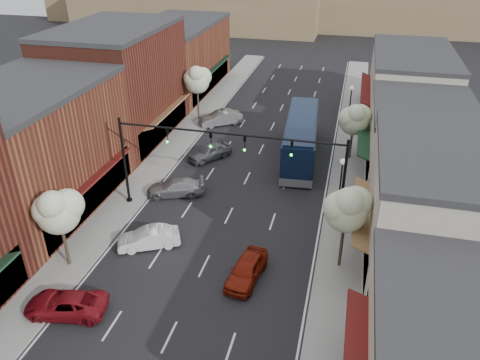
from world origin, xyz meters
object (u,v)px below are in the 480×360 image
Objects in this scene: red_hatchback at (247,269)px; parked_car_b at (149,238)px; signal_mast_left at (153,152)px; tree_left_far at (197,79)px; parked_car_c at (175,188)px; signal_mast_right at (309,169)px; tree_left_near at (58,210)px; parked_car_d at (210,152)px; parked_car_a at (66,304)px; parked_car_e at (221,118)px; coach_bus at (301,137)px; lamp_post_near at (341,177)px; lamp_post_far at (351,99)px; tree_right_near at (347,207)px; tree_right_far at (355,118)px.

parked_car_b is at bearing 175.16° from red_hatchback.
signal_mast_left is 1.34× the size of tree_left_far.
signal_mast_right is at bearing 60.27° from parked_car_c.
tree_left_near is 26.00m from tree_left_far.
red_hatchback is 0.99× the size of parked_car_d.
parked_car_a is 1.00× the size of parked_car_c.
parked_car_c is 15.20m from parked_car_e.
coach_bus is at bearing 94.98° from red_hatchback.
tree_left_near is at bearing -146.67° from lamp_post_near.
parked_car_b is at bearing -79.95° from tree_left_far.
lamp_post_far is at bearing 87.41° from red_hatchback.
parked_car_a is (2.10, -29.64, -3.98)m from tree_left_far.
tree_left_far reaches higher than parked_car_b.
tree_left_far reaches higher than parked_car_a.
signal_mast_left is 0.66× the size of coach_bus.
lamp_post_near is 20.05m from parked_car_a.
signal_mast_right reaches higher than lamp_post_far.
tree_left_far is (-16.60, 22.00, 0.15)m from tree_right_near.
lamp_post_near is at bearing 9.59° from parked_car_d.
red_hatchback is (-5.46, -18.47, -3.28)m from tree_right_far.
parked_car_d is at bearing 153.02° from parked_car_b.
lamp_post_far is at bearing 90.00° from lamp_post_near.
tree_left_near reaches higher than tree_right_far.
parked_car_e is (-11.14, 17.15, -3.86)m from signal_mast_right.
coach_bus is 3.06× the size of parked_car_b.
lamp_post_near reaches higher than parked_car_d.
lamp_post_near reaches higher than parked_car_b.
tree_left_far is at bearing 122.38° from red_hatchback.
signal_mast_right is at bearing 0.00° from signal_mast_left.
tree_left_far is at bearing 127.71° from signal_mast_right.
parked_car_a is at bearing -135.19° from signal_mast_right.
parked_car_d is (0.72, 6.87, 0.06)m from parked_car_c.
tree_right_far is 1.20× the size of parked_car_a.
tree_right_near is at bearing -85.23° from lamp_post_near.
parked_car_c is at bearing 140.55° from red_hatchback.
tree_left_near is at bearing -160.38° from parked_car_a.
parked_car_a is 1.10× the size of parked_car_b.
tree_right_near reaches higher than tree_right_far.
coach_bus is at bearing 117.58° from parked_car_c.
tree_right_far is 16.94m from parked_car_c.
lamp_post_far is 16.56m from parked_car_d.
signal_mast_left reaches higher than lamp_post_far.
tree_left_far is at bearing -141.31° from parked_car_e.
tree_right_near is 1.28× the size of parked_car_e.
tree_right_near is 1.45× the size of parked_car_b.
signal_mast_left is 6.46m from parked_car_b.
parked_car_a is (-9.04, -5.18, -0.08)m from red_hatchback.
signal_mast_left is at bearing -38.78° from parked_car_c.
red_hatchback is at bearing -27.83° from parked_car_d.
coach_bus is at bearing -171.17° from tree_right_far.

